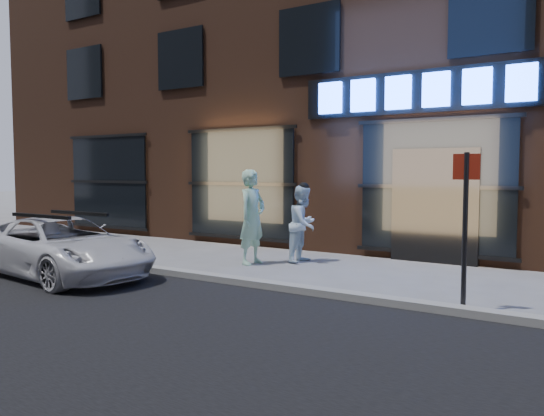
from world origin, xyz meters
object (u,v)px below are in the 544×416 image
Objects in this scene: man_bowtie at (252,217)px; white_suv at (61,247)px; man_cap at (303,224)px; sign_post at (465,216)px.

man_bowtie is 0.50× the size of white_suv.
man_cap is 4.79m from white_suv.
man_bowtie is at bearing -31.06° from white_suv.
man_cap is 0.75× the size of sign_post.
man_cap is at bearing -32.86° from white_suv.
man_bowtie is 0.90× the size of sign_post.
man_bowtie is at bearing 135.24° from man_cap.
white_suv is (-2.99, -3.73, -0.27)m from man_cap.
white_suv is at bearing 146.10° from man_bowtie.
man_bowtie reaches higher than white_suv.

